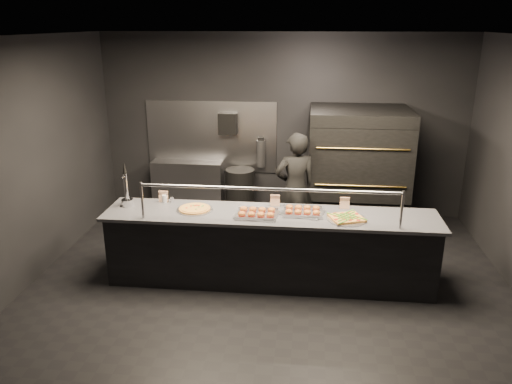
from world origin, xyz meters
TOP-DOWN VIEW (x-y plane):
  - room at (-0.02, 0.05)m, footprint 6.04×6.00m
  - service_counter at (0.00, -0.00)m, footprint 4.10×0.78m
  - pizza_oven at (1.20, 1.90)m, footprint 1.50×1.23m
  - prep_shelf at (-1.60, 2.32)m, footprint 1.20×0.35m
  - towel_dispenser at (-0.90, 2.39)m, footprint 0.30×0.20m
  - fire_extinguisher at (-0.35, 2.40)m, footprint 0.14×0.14m
  - beer_tap at (-1.84, 0.09)m, footprint 0.15×0.21m
  - round_pizza at (-0.95, 0.03)m, footprint 0.45×0.45m
  - slider_tray_a at (-0.16, -0.08)m, footprint 0.55×0.44m
  - slider_tray_b at (0.39, 0.06)m, footprint 0.57×0.48m
  - square_pizza at (0.91, -0.10)m, footprint 0.47×0.47m
  - condiment_jar at (-1.37, 0.26)m, footprint 0.15×0.06m
  - tent_cards at (-0.16, 0.28)m, footprint 2.45×0.04m
  - trash_bin at (-0.68, 2.22)m, footprint 0.49×0.49m
  - worker at (0.26, 1.24)m, footprint 0.70×0.56m

SIDE VIEW (x-z plane):
  - trash_bin at x=-0.68m, z-range 0.00..0.81m
  - prep_shelf at x=-1.60m, z-range 0.00..0.90m
  - service_counter at x=0.00m, z-range -0.22..1.15m
  - worker at x=0.26m, z-range 0.00..1.67m
  - round_pizza at x=-0.95m, z-range 0.92..0.95m
  - square_pizza at x=0.91m, z-range 0.92..0.96m
  - slider_tray_b at x=0.39m, z-range 0.91..0.99m
  - slider_tray_a at x=-0.16m, z-range 0.91..0.99m
  - pizza_oven at x=1.20m, z-range 0.01..1.92m
  - condiment_jar at x=-1.37m, z-range 0.92..1.02m
  - tent_cards at x=-0.16m, z-range 0.92..1.07m
  - fire_extinguisher at x=-0.35m, z-range 0.81..1.31m
  - beer_tap at x=-1.84m, z-range 0.80..1.37m
  - room at x=-0.02m, z-range 0.00..3.00m
  - towel_dispenser at x=-0.90m, z-range 1.38..1.73m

